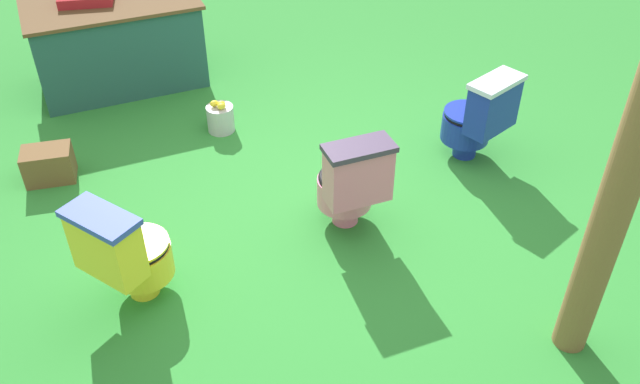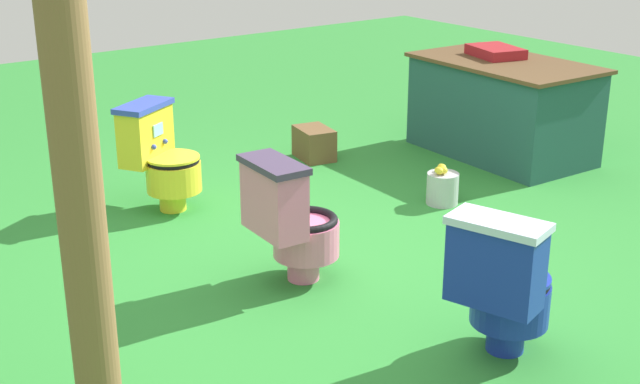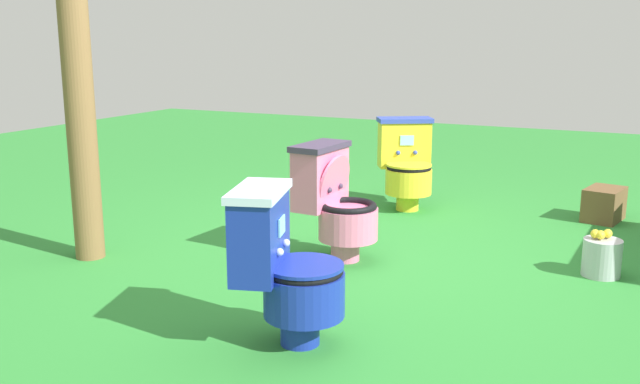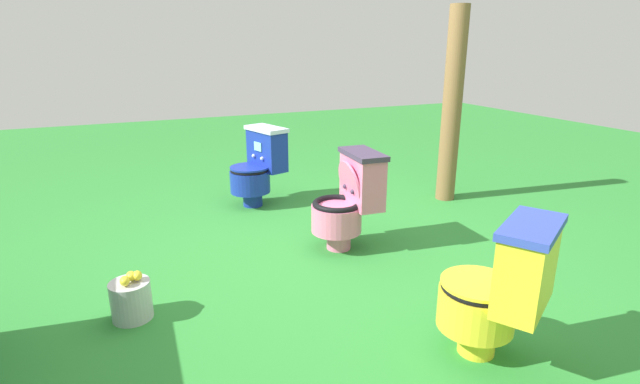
{
  "view_description": "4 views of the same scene",
  "coord_description": "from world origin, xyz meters",
  "px_view_note": "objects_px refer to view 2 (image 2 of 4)",
  "views": [
    {
      "loc": [
        -1.61,
        -3.3,
        2.96
      ],
      "look_at": [
        -0.18,
        -0.31,
        0.41
      ],
      "focal_mm": 37.56,
      "sensor_mm": 36.0,
      "label": 1
    },
    {
      "loc": [
        3.62,
        -2.75,
        2.11
      ],
      "look_at": [
        0.02,
        -0.04,
        0.47
      ],
      "focal_mm": 48.29,
      "sensor_mm": 36.0,
      "label": 2
    },
    {
      "loc": [
        3.93,
        1.51,
        1.38
      ],
      "look_at": [
        0.06,
        -0.37,
        0.42
      ],
      "focal_mm": 39.48,
      "sensor_mm": 36.0,
      "label": 3
    },
    {
      "loc": [
        -2.89,
        1.26,
        1.47
      ],
      "look_at": [
        0.26,
        -0.13,
        0.39
      ],
      "focal_mm": 26.81,
      "sensor_mm": 36.0,
      "label": 4
    }
  ],
  "objects_px": {
    "vendor_table": "(502,107)",
    "small_crate": "(314,143)",
    "toilet_pink": "(292,220)",
    "toilet_blue": "(504,285)",
    "lemon_bucket": "(442,188)",
    "wooden_post": "(82,226)",
    "toilet_yellow": "(161,156)"
  },
  "relations": [
    {
      "from": "vendor_table",
      "to": "small_crate",
      "type": "bearing_deg",
      "value": -122.7
    },
    {
      "from": "toilet_pink",
      "to": "toilet_blue",
      "type": "relative_size",
      "value": 1.0
    },
    {
      "from": "toilet_blue",
      "to": "lemon_bucket",
      "type": "relative_size",
      "value": 2.63
    },
    {
      "from": "wooden_post",
      "to": "lemon_bucket",
      "type": "relative_size",
      "value": 6.51
    },
    {
      "from": "toilet_pink",
      "to": "lemon_bucket",
      "type": "bearing_deg",
      "value": 107.91
    },
    {
      "from": "toilet_pink",
      "to": "wooden_post",
      "type": "height_order",
      "value": "wooden_post"
    },
    {
      "from": "wooden_post",
      "to": "small_crate",
      "type": "height_order",
      "value": "wooden_post"
    },
    {
      "from": "vendor_table",
      "to": "small_crate",
      "type": "height_order",
      "value": "vendor_table"
    },
    {
      "from": "toilet_blue",
      "to": "toilet_pink",
      "type": "bearing_deg",
      "value": 177.42
    },
    {
      "from": "small_crate",
      "to": "vendor_table",
      "type": "bearing_deg",
      "value": 57.3
    },
    {
      "from": "wooden_post",
      "to": "lemon_bucket",
      "type": "bearing_deg",
      "value": 109.43
    },
    {
      "from": "toilet_pink",
      "to": "small_crate",
      "type": "relative_size",
      "value": 2.08
    },
    {
      "from": "vendor_table",
      "to": "lemon_bucket",
      "type": "xyz_separation_m",
      "value": [
        0.54,
        -1.18,
        -0.28
      ]
    },
    {
      "from": "toilet_pink",
      "to": "small_crate",
      "type": "xyz_separation_m",
      "value": [
        -1.74,
        1.45,
        -0.25
      ]
    },
    {
      "from": "toilet_yellow",
      "to": "lemon_bucket",
      "type": "relative_size",
      "value": 2.63
    },
    {
      "from": "toilet_yellow",
      "to": "lemon_bucket",
      "type": "height_order",
      "value": "toilet_yellow"
    },
    {
      "from": "wooden_post",
      "to": "small_crate",
      "type": "relative_size",
      "value": 5.14
    },
    {
      "from": "toilet_yellow",
      "to": "vendor_table",
      "type": "bearing_deg",
      "value": 137.94
    },
    {
      "from": "toilet_yellow",
      "to": "wooden_post",
      "type": "bearing_deg",
      "value": 26.05
    },
    {
      "from": "toilet_yellow",
      "to": "small_crate",
      "type": "xyz_separation_m",
      "value": [
        -0.28,
        1.49,
        -0.24
      ]
    },
    {
      "from": "toilet_pink",
      "to": "vendor_table",
      "type": "height_order",
      "value": "vendor_table"
    },
    {
      "from": "toilet_yellow",
      "to": "toilet_blue",
      "type": "xyz_separation_m",
      "value": [
        2.7,
        0.36,
        0.0
      ]
    },
    {
      "from": "toilet_pink",
      "to": "small_crate",
      "type": "height_order",
      "value": "toilet_pink"
    },
    {
      "from": "toilet_yellow",
      "to": "wooden_post",
      "type": "height_order",
      "value": "wooden_post"
    },
    {
      "from": "toilet_blue",
      "to": "small_crate",
      "type": "height_order",
      "value": "toilet_blue"
    },
    {
      "from": "toilet_yellow",
      "to": "vendor_table",
      "type": "relative_size",
      "value": 0.49
    },
    {
      "from": "wooden_post",
      "to": "vendor_table",
      "type": "bearing_deg",
      "value": 110.9
    },
    {
      "from": "small_crate",
      "to": "lemon_bucket",
      "type": "height_order",
      "value": "lemon_bucket"
    },
    {
      "from": "wooden_post",
      "to": "lemon_bucket",
      "type": "distance_m",
      "value": 3.23
    },
    {
      "from": "toilet_pink",
      "to": "small_crate",
      "type": "bearing_deg",
      "value": 144.2
    },
    {
      "from": "toilet_yellow",
      "to": "toilet_blue",
      "type": "height_order",
      "value": "same"
    },
    {
      "from": "lemon_bucket",
      "to": "small_crate",
      "type": "bearing_deg",
      "value": -176.04
    }
  ]
}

